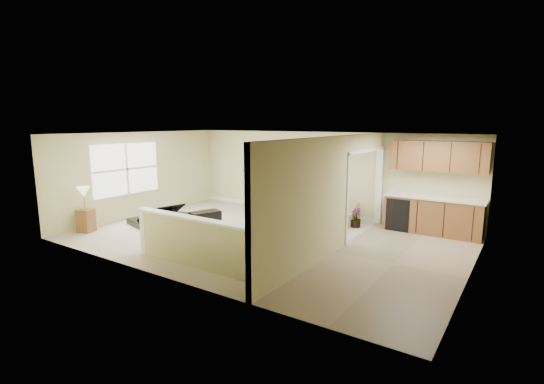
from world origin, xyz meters
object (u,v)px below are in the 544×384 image
Objects in this scene: accent_table at (278,195)px; lamp_stand at (85,213)px; loveseat at (331,211)px; palm_plant at (270,194)px; piano at (160,204)px; piano_bench at (205,221)px; small_plant at (356,219)px.

lamp_stand reaches higher than accent_table.
lamp_stand reaches higher than loveseat.
palm_plant reaches higher than accent_table.
lamp_stand is at bearing -105.07° from piano.
loveseat is 2.00× the size of accent_table.
piano reaches higher than palm_plant.
lamp_stand is at bearing -144.31° from piano_bench.
small_plant is at bearing 44.84° from piano.
small_plant is (4.66, 2.66, -0.33)m from piano.
piano is 4.79m from loveseat.
lamp_stand is (-2.85, -4.69, -0.03)m from accent_table.
lamp_stand reaches higher than small_plant.
loveseat is 6.53m from lamp_stand.
accent_table is (0.37, 2.91, 0.27)m from piano_bench.
loveseat reaches higher than piano_bench.
piano is 3.26m from palm_plant.
palm_plant reaches higher than lamp_stand.
piano is at bearing 59.78° from lamp_stand.
palm_plant is (-0.04, -0.40, 0.09)m from accent_table.
small_plant is (2.80, -0.02, -0.39)m from palm_plant.
piano_bench is at bearing -141.45° from small_plant.
lamp_stand is at bearing -121.92° from loveseat.
piano is 2.30× the size of accent_table.
accent_table is 2.80m from small_plant.
lamp_stand is at bearing -142.69° from small_plant.
palm_plant is at bearing 70.25° from piano.
loveseat is 3.14× the size of small_plant.
accent_table is at bearing -172.64° from loveseat.
loveseat is 1.39× the size of lamp_stand.
small_plant is 0.44× the size of lamp_stand.
piano is 1.15× the size of loveseat.
lamp_stand is at bearing -123.20° from palm_plant.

